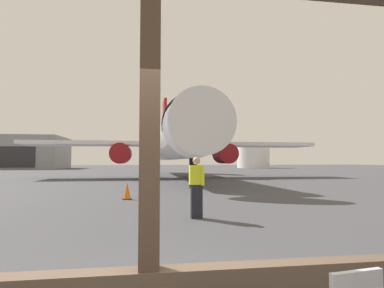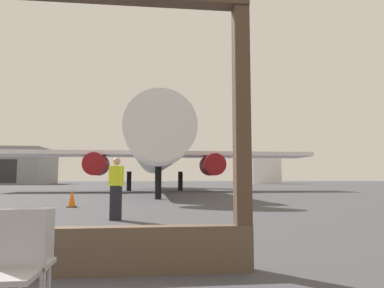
{
  "view_description": "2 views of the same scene",
  "coord_description": "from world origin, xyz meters",
  "px_view_note": "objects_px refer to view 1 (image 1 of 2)",
  "views": [
    {
      "loc": [
        -0.05,
        -3.11,
        1.6
      ],
      "look_at": [
        2.54,
        13.94,
        2.57
      ],
      "focal_mm": 29.32,
      "sensor_mm": 36.0,
      "label": 1
    },
    {
      "loc": [
        2.37,
        -4.53,
        1.15
      ],
      "look_at": [
        4.79,
        16.37,
        3.17
      ],
      "focal_mm": 33.65,
      "sensor_mm": 36.0,
      "label": 2
    }
  ],
  "objects_px": {
    "traffic_cone": "(127,191)",
    "fuel_storage_tank": "(253,157)",
    "distant_hangar": "(6,153)",
    "airplane": "(174,141)",
    "ground_crew_worker": "(197,186)"
  },
  "relations": [
    {
      "from": "traffic_cone",
      "to": "ground_crew_worker",
      "type": "bearing_deg",
      "value": -65.59
    },
    {
      "from": "traffic_cone",
      "to": "distant_hangar",
      "type": "bearing_deg",
      "value": 115.81
    },
    {
      "from": "airplane",
      "to": "distant_hangar",
      "type": "relative_size",
      "value": 1.29
    },
    {
      "from": "fuel_storage_tank",
      "to": "ground_crew_worker",
      "type": "bearing_deg",
      "value": -110.99
    },
    {
      "from": "traffic_cone",
      "to": "fuel_storage_tank",
      "type": "relative_size",
      "value": 0.09
    },
    {
      "from": "ground_crew_worker",
      "to": "traffic_cone",
      "type": "bearing_deg",
      "value": 114.41
    },
    {
      "from": "traffic_cone",
      "to": "fuel_storage_tank",
      "type": "xyz_separation_m",
      "value": [
        27.78,
        61.88,
        2.51
      ]
    },
    {
      "from": "ground_crew_worker",
      "to": "fuel_storage_tank",
      "type": "distance_m",
      "value": 71.48
    },
    {
      "from": "distant_hangar",
      "to": "airplane",
      "type": "bearing_deg",
      "value": -53.25
    },
    {
      "from": "distant_hangar",
      "to": "fuel_storage_tank",
      "type": "height_order",
      "value": "distant_hangar"
    },
    {
      "from": "airplane",
      "to": "fuel_storage_tank",
      "type": "height_order",
      "value": "airplane"
    },
    {
      "from": "airplane",
      "to": "fuel_storage_tank",
      "type": "relative_size",
      "value": 4.05
    },
    {
      "from": "airplane",
      "to": "distant_hangar",
      "type": "distance_m",
      "value": 56.97
    },
    {
      "from": "fuel_storage_tank",
      "to": "airplane",
      "type": "bearing_deg",
      "value": -118.58
    },
    {
      "from": "ground_crew_worker",
      "to": "distant_hangar",
      "type": "height_order",
      "value": "distant_hangar"
    }
  ]
}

